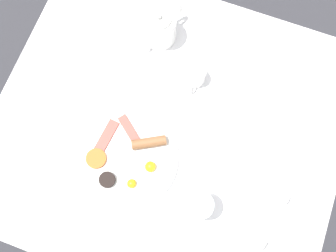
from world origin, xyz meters
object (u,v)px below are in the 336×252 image
breakfast_plate (126,158)px  teapot_near (273,224)px  creamer_jug (195,76)px  fork_by_plate (221,148)px  water_glass_tall (198,206)px  knife_by_plate (27,148)px  teapot_far (160,27)px

breakfast_plate → teapot_near: size_ratio=1.61×
creamer_jug → fork_by_plate: creamer_jug is taller
creamer_jug → fork_by_plate: 0.23m
fork_by_plate → creamer_jug: bearing=-140.9°
breakfast_plate → water_glass_tall: water_glass_tall is taller
creamer_jug → knife_by_plate: (0.37, -0.39, -0.03)m
breakfast_plate → water_glass_tall: bearing=75.0°
breakfast_plate → teapot_far: size_ratio=1.70×
teapot_far → creamer_jug: bearing=80.7°
creamer_jug → knife_by_plate: creamer_jug is taller
breakfast_plate → teapot_near: (0.04, 0.44, 0.05)m
breakfast_plate → knife_by_plate: (0.07, -0.29, -0.01)m
creamer_jug → knife_by_plate: 0.54m
breakfast_plate → teapot_far: bearing=-173.6°
knife_by_plate → water_glass_tall: bearing=91.1°
teapot_near → teapot_far: same height
water_glass_tall → knife_by_plate: bearing=-88.9°
teapot_near → knife_by_plate: size_ratio=0.97×
fork_by_plate → breakfast_plate: bearing=-63.8°
fork_by_plate → knife_by_plate: bearing=-69.8°
teapot_far → knife_by_plate: bearing=-2.0°
breakfast_plate → water_glass_tall: 0.25m
breakfast_plate → creamer_jug: 0.32m
breakfast_plate → fork_by_plate: (-0.12, 0.25, -0.01)m
creamer_jug → teapot_near: bearing=44.6°
teapot_near → teapot_far: bearing=61.0°
breakfast_plate → fork_by_plate: bearing=116.2°
teapot_far → water_glass_tall: (0.47, 0.28, 0.00)m
teapot_near → fork_by_plate: (-0.16, -0.19, -0.05)m
breakfast_plate → creamer_jug: bearing=160.4°
teapot_near → teapot_far: (-0.44, -0.48, 0.00)m
breakfast_plate → creamer_jug: creamer_jug is taller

